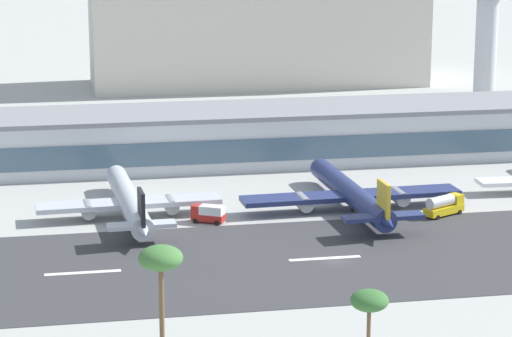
% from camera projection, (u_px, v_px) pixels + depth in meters
% --- Properties ---
extents(ground_plane, '(1400.00, 1400.00, 0.00)m').
position_uv_depth(ground_plane, '(335.00, 261.00, 181.50)').
color(ground_plane, '#A8A8A3').
extents(runway_strip, '(800.00, 43.96, 0.08)m').
position_uv_depth(runway_strip, '(332.00, 258.00, 183.00)').
color(runway_strip, '#38383A').
rests_on(runway_strip, ground_plane).
extents(runway_centreline_dash_3, '(12.00, 1.20, 0.01)m').
position_uv_depth(runway_centreline_dash_3, '(83.00, 273.00, 175.65)').
color(runway_centreline_dash_3, white).
rests_on(runway_centreline_dash_3, runway_strip).
extents(runway_centreline_dash_4, '(12.00, 1.20, 0.01)m').
position_uv_depth(runway_centreline_dash_4, '(325.00, 258.00, 182.77)').
color(runway_centreline_dash_4, white).
rests_on(runway_centreline_dash_4, runway_strip).
extents(terminal_building, '(214.24, 24.00, 12.14)m').
position_uv_depth(terminal_building, '(207.00, 136.00, 249.42)').
color(terminal_building, silver).
rests_on(terminal_building, ground_plane).
extents(control_tower, '(13.03, 13.03, 39.58)m').
position_uv_depth(control_tower, '(487.00, 22.00, 305.97)').
color(control_tower, silver).
rests_on(control_tower, ground_plane).
extents(distant_hotel_block, '(105.44, 35.97, 46.08)m').
position_uv_depth(distant_hotel_block, '(257.00, 12.00, 356.69)').
color(distant_hotel_block, beige).
rests_on(distant_hotel_block, ground_plane).
extents(airliner_black_tail_gate_1, '(34.30, 46.11, 9.62)m').
position_uv_depth(airliner_black_tail_gate_1, '(130.00, 203.00, 205.38)').
color(airliner_black_tail_gate_1, silver).
rests_on(airliner_black_tail_gate_1, ground_plane).
extents(airliner_gold_tail_gate_2, '(42.51, 47.24, 9.85)m').
position_uv_depth(airliner_gold_tail_gate_2, '(353.00, 195.00, 210.42)').
color(airliner_gold_tail_gate_2, navy).
rests_on(airliner_gold_tail_gate_2, ground_plane).
extents(service_fuel_truck_0, '(8.74, 6.24, 3.95)m').
position_uv_depth(service_fuel_truck_0, '(444.00, 205.00, 207.65)').
color(service_fuel_truck_0, gold).
rests_on(service_fuel_truck_0, ground_plane).
extents(service_box_truck_1, '(6.41, 5.03, 3.25)m').
position_uv_depth(service_box_truck_1, '(208.00, 213.00, 203.10)').
color(service_box_truck_1, '#B2231E').
rests_on(service_box_truck_1, ground_plane).
extents(palm_tree_0, '(5.68, 5.68, 14.75)m').
position_uv_depth(palm_tree_0, '(161.00, 261.00, 140.54)').
color(palm_tree_0, brown).
rests_on(palm_tree_0, ground_plane).
extents(palm_tree_1, '(4.66, 4.66, 11.43)m').
position_uv_depth(palm_tree_1, '(369.00, 302.00, 134.18)').
color(palm_tree_1, brown).
rests_on(palm_tree_1, ground_plane).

